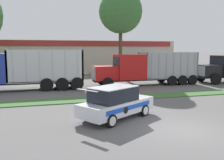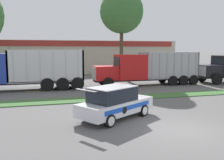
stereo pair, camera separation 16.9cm
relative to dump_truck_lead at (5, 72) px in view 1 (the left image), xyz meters
The scene contains 11 objects.
ground_plane 16.61m from the dump_truck_lead, 56.88° to the right, with size 600.00×600.00×0.00m, color #5B5959.
grass_verge 10.94m from the dump_truck_lead, 33.40° to the right, with size 120.00×1.96×0.06m, color #3D6633.
centre_line_3 3.46m from the dump_truck_lead, 18.76° to the right, with size 2.40×0.14×0.01m, color yellow.
centre_line_4 8.49m from the dump_truck_lead, ahead, with size 2.40×0.14×0.01m, color yellow.
centre_line_5 13.80m from the dump_truck_lead, ahead, with size 2.40×0.14×0.01m, color yellow.
centre_line_6 19.16m from the dump_truck_lead, ahead, with size 2.40×0.14×0.01m, color yellow.
dump_truck_lead is the anchor object (origin of this frame).
dump_truck_trail 12.51m from the dump_truck_lead, ahead, with size 10.86×2.63×3.34m.
rally_car 13.08m from the dump_truck_lead, 59.02° to the right, with size 4.62×3.77×1.77m.
store_building_backdrop 21.25m from the dump_truck_lead, 62.36° to the left, with size 28.12×12.10×4.92m.
tree_behind_far_right 15.84m from the dump_truck_lead, 26.47° to the left, with size 5.33×5.33×12.22m.
Camera 1 is at (-6.08, -9.61, 3.64)m, focal length 40.00 mm.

